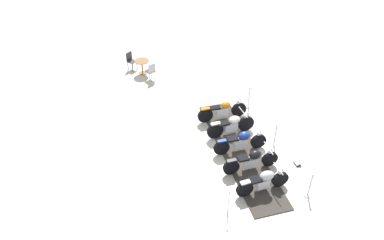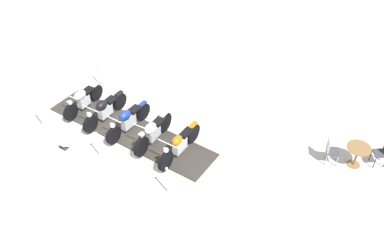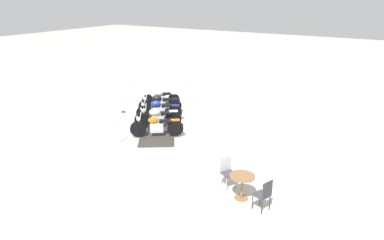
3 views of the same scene
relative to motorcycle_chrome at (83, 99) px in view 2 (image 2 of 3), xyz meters
The scene contains 15 objects.
ground_plane 2.24m from the motorcycle_chrome, 55.27° to the right, with size 80.00×80.00×0.00m, color beige.
display_platform 2.24m from the motorcycle_chrome, 55.27° to the right, with size 6.58×1.47×0.04m, color #38332D.
motorcycle_chrome is the anchor object (origin of this frame).
motorcycle_black 1.09m from the motorcycle_chrome, 56.44° to the right, with size 1.89×1.38×0.94m.
motorcycle_navy 2.19m from the motorcycle_chrome, 56.25° to the right, with size 1.92×1.31×0.96m.
motorcycle_cream 3.28m from the motorcycle_chrome, 56.01° to the right, with size 1.76×1.43×1.04m.
motorcycle_copper 4.37m from the motorcycle_chrome, 55.98° to the right, with size 1.94×1.40×1.01m.
stanchion_right_mid 2.65m from the motorcycle_chrome, 90.31° to the right, with size 0.33×0.33×1.06m.
stanchion_right_rear 5.20m from the motorcycle_chrome, 72.71° to the right, with size 0.32×0.32×1.07m.
stanchion_right_front 1.61m from the motorcycle_chrome, 168.38° to the right, with size 0.32×0.32×1.04m.
stanchion_left_front 1.67m from the motorcycle_chrome, 55.37° to the left, with size 0.30×0.30×1.09m.
info_placard 2.13m from the motorcycle_chrome, 120.82° to the right, with size 0.34×0.37×0.20m.
cafe_table 9.74m from the motorcycle_chrome, 39.30° to the right, with size 0.76×0.76×0.77m.
cafe_chair_near_table 10.52m from the motorcycle_chrome, 37.71° to the right, with size 0.51×0.51×0.97m.
cafe_chair_across_table 8.92m from the motorcycle_chrome, 39.99° to the right, with size 0.55×0.55×0.96m.
Camera 2 is at (-2.29, -11.44, 10.09)m, focal length 40.17 mm.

